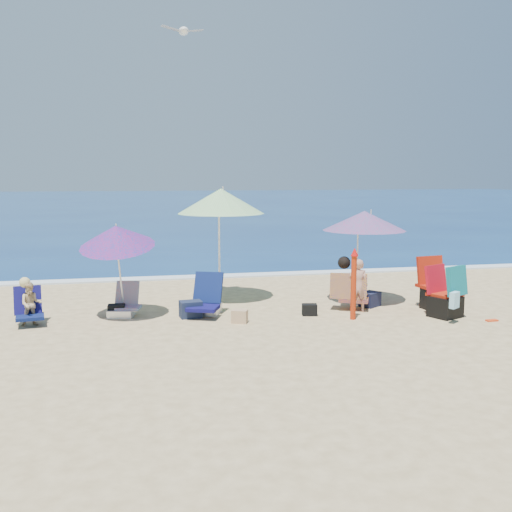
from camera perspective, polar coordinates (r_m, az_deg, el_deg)
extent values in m
plane|color=#D8BC84|center=(10.16, 2.83, -6.88)|extent=(120.00, 120.00, 0.00)
cube|color=navy|center=(54.62, -9.22, 5.08)|extent=(120.00, 80.00, 0.12)
cube|color=white|center=(15.03, -2.08, -1.92)|extent=(120.00, 0.50, 0.04)
cylinder|color=silver|center=(12.01, 9.84, -0.41)|extent=(0.04, 0.04, 1.75)
cone|color=#D71C66|center=(11.92, 10.51, 3.40)|extent=(2.19, 2.19, 0.39)
cylinder|color=silver|center=(11.89, 11.15, 4.22)|extent=(0.03, 0.03, 0.10)
cylinder|color=white|center=(11.99, -3.61, 0.65)|extent=(0.05, 0.05, 2.16)
cone|color=#329D18|center=(11.92, -3.44, 5.37)|extent=(1.98, 1.98, 0.51)
cylinder|color=silver|center=(11.92, -3.25, 6.47)|extent=(0.04, 0.04, 0.14)
cylinder|color=silver|center=(11.00, -13.11, -1.78)|extent=(0.14, 0.40, 1.52)
cone|color=#B61A5E|center=(10.71, -13.45, 1.92)|extent=(1.67, 1.71, 0.70)
cylinder|color=silver|center=(10.66, -13.48, 2.82)|extent=(0.04, 0.06, 0.11)
cylinder|color=#B52B0C|center=(10.65, 9.49, -3.02)|extent=(0.10, 0.10, 1.18)
cone|color=red|center=(10.55, 9.60, 0.40)|extent=(0.14, 0.14, 0.15)
cube|color=#0F0E4E|center=(10.70, -5.19, -5.07)|extent=(0.67, 0.64, 0.06)
cube|color=#0D1A4B|center=(11.08, -4.68, -3.08)|extent=(0.61, 0.49, 0.57)
cube|color=silver|center=(11.09, -5.02, -5.18)|extent=(0.70, 0.67, 0.17)
cube|color=#CA4756|center=(11.12, -12.34, -4.93)|extent=(0.50, 0.47, 0.05)
cube|color=#D05749|center=(11.27, -12.44, -3.57)|extent=(0.47, 0.34, 0.46)
cube|color=white|center=(11.10, -13.00, -5.43)|extent=(0.52, 0.49, 0.14)
cube|color=#AF1F0C|center=(11.95, 17.07, -2.84)|extent=(0.64, 0.59, 0.06)
cube|color=#A21D0B|center=(12.05, 16.62, -1.36)|extent=(0.59, 0.24, 0.58)
cube|color=black|center=(11.89, 17.42, -4.03)|extent=(0.62, 0.57, 0.41)
cube|color=#AE220C|center=(11.37, 17.95, -3.59)|extent=(0.68, 0.65, 0.06)
cube|color=red|center=(11.41, 17.14, -2.16)|extent=(0.55, 0.36, 0.53)
cube|color=black|center=(11.32, 17.97, -4.73)|extent=(0.66, 0.63, 0.38)
cube|color=#0B848E|center=(11.05, 18.99, -2.31)|extent=(0.50, 0.35, 0.54)
cube|color=#9ADEF6|center=(10.78, 18.79, -4.09)|extent=(0.23, 0.20, 0.29)
imported|color=tan|center=(11.31, 9.93, -2.83)|extent=(0.44, 0.37, 1.01)
cube|color=#340D5F|center=(11.52, 9.50, -4.16)|extent=(0.71, 0.68, 0.07)
cube|color=#300E67|center=(11.37, 9.01, -2.92)|extent=(0.74, 0.51, 0.51)
sphere|color=black|center=(11.49, 8.59, -0.64)|extent=(0.25, 0.25, 0.25)
imported|color=tan|center=(10.86, -21.08, -4.39)|extent=(0.41, 0.34, 0.76)
cube|color=#0D194A|center=(10.83, -21.18, -5.58)|extent=(0.52, 0.47, 0.06)
cube|color=#0E0C47|center=(11.03, -21.37, -4.03)|extent=(0.49, 0.33, 0.49)
sphere|color=#D9C77D|center=(10.85, -21.62, -2.41)|extent=(0.18, 0.18, 0.18)
cube|color=#1B233B|center=(10.81, -6.38, -5.17)|extent=(0.42, 0.33, 0.31)
cube|color=black|center=(11.12, -13.45, -5.19)|extent=(0.32, 0.24, 0.22)
cube|color=tan|center=(10.37, -1.61, -5.90)|extent=(0.32, 0.28, 0.23)
cube|color=#171B33|center=(11.84, 11.05, -4.16)|extent=(0.48, 0.45, 0.29)
cube|color=black|center=(10.95, 5.24, -5.24)|extent=(0.31, 0.24, 0.21)
cube|color=#E94218|center=(11.31, 22.01, -5.84)|extent=(0.22, 0.11, 0.03)
ellipsoid|color=white|center=(11.90, -7.07, 20.93)|extent=(0.28, 0.41, 0.15)
cube|color=gray|center=(11.82, -8.27, 21.10)|extent=(0.39, 0.19, 0.08)
cube|color=#96989E|center=(11.96, -6.12, 20.98)|extent=(0.39, 0.19, 0.08)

